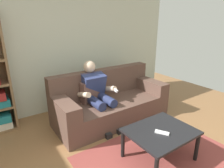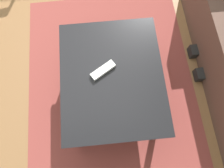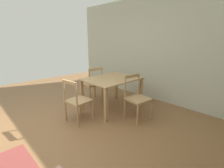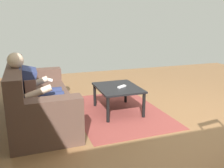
{
  "view_description": "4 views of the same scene",
  "coord_description": "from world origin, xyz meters",
  "px_view_note": "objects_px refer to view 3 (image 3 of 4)",
  "views": [
    {
      "loc": [
        -0.6,
        -0.76,
        1.75
      ],
      "look_at": [
        1.16,
        1.83,
        0.69
      ],
      "focal_mm": 30.57,
      "sensor_mm": 36.0,
      "label": 1
    },
    {
      "loc": [
        1.51,
        0.58,
        1.61
      ],
      "look_at": [
        1.08,
        0.62,
        0.25
      ],
      "focal_mm": 31.59,
      "sensor_mm": 36.0,
      "label": 2
    },
    {
      "loc": [
        0.6,
        2.52,
        1.63
      ],
      "look_at": [
        -1.92,
        -0.16,
        0.6
      ],
      "focal_mm": 26.28,
      "sensor_mm": 36.0,
      "label": 3
    },
    {
      "loc": [
        -2.53,
        1.96,
        1.51
      ],
      "look_at": [
        -0.38,
        1.22,
        0.9
      ],
      "focal_mm": 39.3,
      "sensor_mm": 36.0,
      "label": 4
    }
  ],
  "objects_px": {
    "dining_chair_near_wall": "(137,98)",
    "dining_chair_facing_couch": "(77,101)",
    "dining_chair_by_doorway": "(93,84)",
    "dining_table": "(112,83)"
  },
  "relations": [
    {
      "from": "dining_chair_near_wall",
      "to": "dining_chair_facing_couch",
      "type": "bearing_deg",
      "value": -37.92
    },
    {
      "from": "dining_chair_facing_couch",
      "to": "dining_chair_by_doorway",
      "type": "distance_m",
      "value": 1.2
    },
    {
      "from": "dining_chair_near_wall",
      "to": "dining_chair_by_doorway",
      "type": "bearing_deg",
      "value": -89.73
    },
    {
      "from": "dining_table",
      "to": "dining_chair_facing_couch",
      "type": "xyz_separation_m",
      "value": [
        0.94,
        0.0,
        -0.2
      ]
    },
    {
      "from": "dining_table",
      "to": "dining_chair_by_doorway",
      "type": "xyz_separation_m",
      "value": [
        0.0,
        -0.74,
        -0.18
      ]
    },
    {
      "from": "dining_chair_facing_couch",
      "to": "dining_chair_by_doorway",
      "type": "height_order",
      "value": "dining_chair_by_doorway"
    },
    {
      "from": "dining_chair_near_wall",
      "to": "dining_table",
      "type": "bearing_deg",
      "value": -89.72
    },
    {
      "from": "dining_chair_near_wall",
      "to": "dining_chair_facing_couch",
      "type": "distance_m",
      "value": 1.2
    },
    {
      "from": "dining_table",
      "to": "dining_chair_near_wall",
      "type": "bearing_deg",
      "value": 90.28
    },
    {
      "from": "dining_table",
      "to": "dining_chair_facing_couch",
      "type": "bearing_deg",
      "value": 0.23
    }
  ]
}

